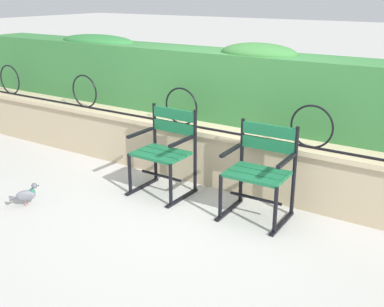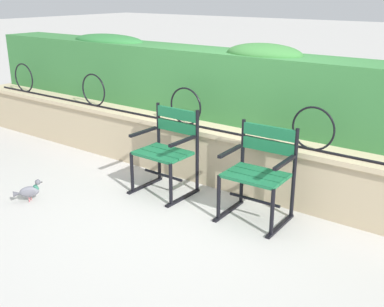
{
  "view_description": "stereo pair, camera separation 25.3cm",
  "coord_description": "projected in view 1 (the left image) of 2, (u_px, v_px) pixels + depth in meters",
  "views": [
    {
      "loc": [
        2.32,
        -3.48,
        2.02
      ],
      "look_at": [
        0.0,
        0.06,
        0.55
      ],
      "focal_mm": 44.14,
      "sensor_mm": 36.0,
      "label": 1
    },
    {
      "loc": [
        2.53,
        -3.33,
        2.02
      ],
      "look_at": [
        0.0,
        0.06,
        0.55
      ],
      "focal_mm": 44.14,
      "sensor_mm": 36.0,
      "label": 2
    }
  ],
  "objects": [
    {
      "name": "ground_plane",
      "position": [
        189.0,
        208.0,
        4.62
      ],
      "size": [
        60.0,
        60.0,
        0.0
      ],
      "primitive_type": "plane",
      "color": "#B7B5AF"
    },
    {
      "name": "pigeon_near_chairs",
      "position": [
        25.0,
        195.0,
        4.64
      ],
      "size": [
        0.2,
        0.26,
        0.22
      ],
      "color": "slate",
      "rests_on": "ground"
    },
    {
      "name": "hedge_row",
      "position": [
        249.0,
        85.0,
        5.23
      ],
      "size": [
        8.42,
        0.6,
        0.88
      ],
      "color": "#387A3D",
      "rests_on": "stone_wall"
    },
    {
      "name": "stone_wall",
      "position": [
        226.0,
        157.0,
        5.1
      ],
      "size": [
        8.59,
        0.41,
        0.61
      ],
      "color": "tan",
      "rests_on": "ground"
    },
    {
      "name": "park_chair_right",
      "position": [
        260.0,
        169.0,
        4.34
      ],
      "size": [
        0.59,
        0.54,
        0.87
      ],
      "color": "#19663D",
      "rests_on": "ground"
    },
    {
      "name": "park_chair_left",
      "position": [
        165.0,
        149.0,
        4.86
      ],
      "size": [
        0.57,
        0.53,
        0.89
      ],
      "color": "#19663D",
      "rests_on": "ground"
    },
    {
      "name": "iron_arch_fence",
      "position": [
        190.0,
        111.0,
        5.11
      ],
      "size": [
        8.03,
        0.02,
        0.42
      ],
      "color": "black",
      "rests_on": "stone_wall"
    }
  ]
}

